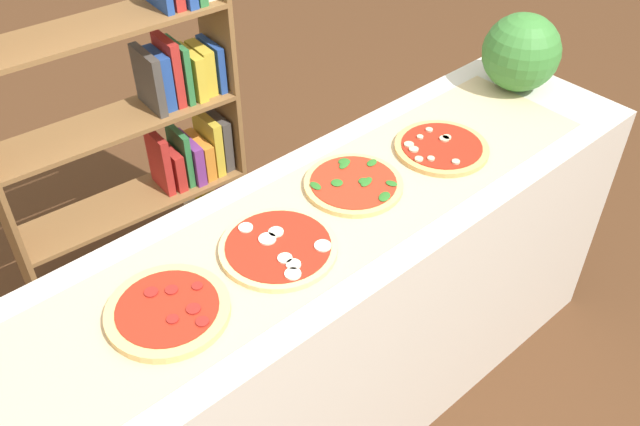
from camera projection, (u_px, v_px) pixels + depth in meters
ground_plane at (320, 414)px, 2.45m from camera, size 12.00×12.00×0.00m
counter at (320, 330)px, 2.15m from camera, size 2.29×0.58×0.92m
parchment_paper at (320, 218)px, 1.85m from camera, size 1.87×0.42×0.00m
pizza_pepperoni_0 at (168, 310)px, 1.58m from camera, size 0.29×0.29×0.03m
pizza_mozzarella_1 at (279, 248)px, 1.74m from camera, size 0.31×0.31×0.02m
pizza_spinach_2 at (354, 184)px, 1.95m from camera, size 0.28×0.28×0.02m
pizza_mushroom_3 at (441, 147)px, 2.08m from camera, size 0.29×0.29×0.02m
watermelon at (521, 52)px, 2.30m from camera, size 0.26×0.26×0.26m
bookshelf at (150, 117)px, 2.60m from camera, size 0.96×0.31×1.51m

